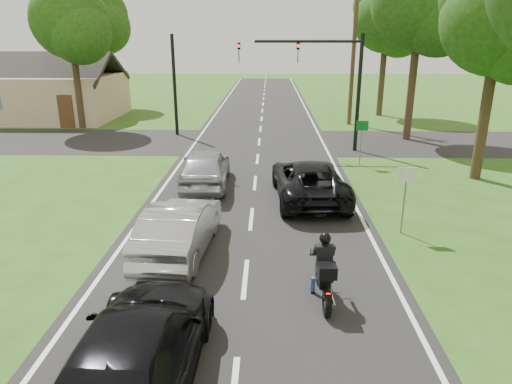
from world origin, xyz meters
TOP-DOWN VIEW (x-y plane):
  - ground at (0.00, 0.00)m, footprint 140.00×140.00m
  - road at (0.00, 10.00)m, footprint 8.00×100.00m
  - cross_road at (0.00, 16.00)m, footprint 60.00×7.00m
  - motorcycle_rider at (1.84, -0.93)m, footprint 0.55×1.95m
  - dark_suv at (2.07, 6.09)m, footprint 2.81×5.47m
  - silver_sedan at (-1.90, 1.47)m, footprint 1.89×4.58m
  - silver_suv at (-1.99, 7.50)m, footprint 2.04×4.71m
  - dark_car_behind at (-1.63, -3.84)m, footprint 2.21×5.18m
  - traffic_signal at (3.34, 14.00)m, footprint 6.38×0.44m
  - signal_pole_far at (-5.20, 18.00)m, footprint 0.20×0.20m
  - utility_pole_far at (6.20, 22.00)m, footprint 1.60×0.28m
  - sign_white at (4.70, 2.98)m, footprint 0.55×0.07m
  - sign_green at (4.90, 10.98)m, footprint 0.55×0.07m
  - tree_row_c at (9.75, 8.80)m, footprint 4.80×4.65m
  - tree_row_d at (9.10, 16.76)m, footprint 5.76×5.58m
  - tree_row_e at (9.48, 25.78)m, footprint 5.28×5.12m
  - tree_left_near at (-11.73, 19.78)m, footprint 5.12×4.96m
  - tree_left_far at (-13.70, 29.76)m, footprint 5.76×5.58m
  - house at (-16.00, 24.00)m, footprint 10.20×8.00m

SIDE VIEW (x-z plane):
  - ground at x=0.00m, z-range 0.00..0.00m
  - cross_road at x=0.00m, z-range 0.00..0.01m
  - road at x=0.00m, z-range 0.00..0.01m
  - motorcycle_rider at x=1.84m, z-range -0.18..1.50m
  - dark_suv at x=2.07m, z-range 0.01..1.49m
  - silver_sedan at x=-1.90m, z-range 0.01..1.49m
  - dark_car_behind at x=-1.63m, z-range 0.01..1.50m
  - silver_suv at x=-1.99m, z-range 0.01..1.59m
  - sign_white at x=4.70m, z-range 0.54..2.66m
  - sign_green at x=4.90m, z-range 0.54..2.66m
  - house at x=-16.00m, z-range -0.65..4.19m
  - signal_pole_far at x=-5.20m, z-range 0.00..6.00m
  - traffic_signal at x=3.34m, z-range 1.14..7.14m
  - utility_pole_far at x=6.20m, z-range 0.08..10.08m
  - tree_row_c at x=9.75m, z-range 1.85..10.61m
  - tree_left_near at x=-11.73m, z-range 1.92..11.14m
  - tree_row_e at x=9.48m, z-range 2.03..11.64m
  - tree_left_far at x=-13.70m, z-range 2.06..12.20m
  - tree_row_d at x=9.10m, z-range 2.21..12.66m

